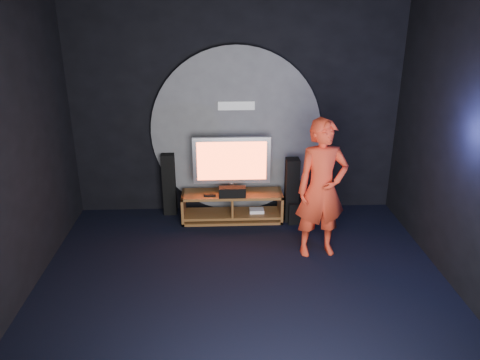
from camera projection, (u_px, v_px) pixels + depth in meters
name	position (u px, v px, depth m)	size (l,w,h in m)	color
floor	(244.00, 298.00, 5.38)	(5.00, 5.00, 0.00)	black
back_wall	(236.00, 102.00, 7.07)	(5.00, 0.04, 3.50)	black
front_wall	(270.00, 303.00, 2.42)	(5.00, 0.04, 3.50)	black
wall_disc_panel	(236.00, 132.00, 7.18)	(2.60, 0.11, 2.60)	#515156
media_console	(233.00, 208.00, 7.22)	(1.54, 0.45, 0.45)	brown
tv	(232.00, 162.00, 7.01)	(1.16, 0.22, 0.86)	silver
center_speaker	(232.00, 192.00, 6.96)	(0.40, 0.15, 0.15)	black
remote	(210.00, 196.00, 6.99)	(0.18, 0.05, 0.02)	black
tower_speaker_left	(169.00, 184.00, 7.34)	(0.20, 0.22, 0.99)	black
tower_speaker_right	(292.00, 190.00, 7.11)	(0.20, 0.22, 0.99)	black
subwoofer	(297.00, 211.00, 7.18)	(0.30, 0.30, 0.33)	black
player	(322.00, 189.00, 6.02)	(0.68, 0.44, 1.85)	red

